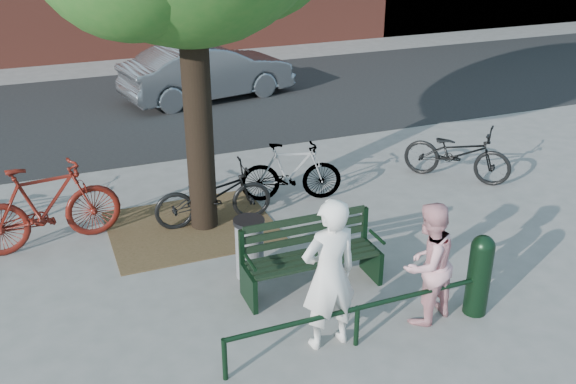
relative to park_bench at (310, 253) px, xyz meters
name	(u,v)px	position (x,y,z in m)	size (l,w,h in m)	color
ground	(312,289)	(0.00, -0.08, -0.48)	(90.00, 90.00, 0.00)	gray
dirt_pit	(192,227)	(-1.00, 2.12, -0.47)	(2.40, 2.00, 0.02)	brown
road	(168,106)	(0.00, 8.42, -0.47)	(40.00, 7.00, 0.01)	black
park_bench	(310,253)	(0.00, 0.00, 0.00)	(1.74, 0.54, 0.97)	black
guard_railing	(357,314)	(0.00, -1.28, -0.08)	(3.06, 0.06, 0.51)	black
person_left	(329,275)	(-0.28, -1.13, 0.40)	(0.64, 0.42, 1.76)	white
person_right	(427,264)	(0.95, -1.13, 0.26)	(0.72, 0.56, 1.48)	pink
bollard	(479,272)	(1.60, -1.25, 0.07)	(0.28, 0.28, 1.03)	black
litter_bin	(250,248)	(-0.62, 0.52, -0.06)	(0.40, 0.40, 0.82)	gray
bicycle_b	(46,206)	(-2.97, 2.35, 0.14)	(0.58, 2.05, 1.23)	#52120B
bicycle_c	(213,195)	(-0.64, 2.14, -0.01)	(0.62, 1.77, 0.93)	black
bicycle_d	(291,172)	(0.76, 2.49, 0.01)	(0.46, 1.64, 0.99)	gray
bicycle_e	(457,153)	(3.76, 2.21, 0.01)	(0.65, 1.85, 0.97)	black
parked_car	(208,71)	(1.10, 8.69, 0.21)	(1.46, 4.19, 1.38)	slate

